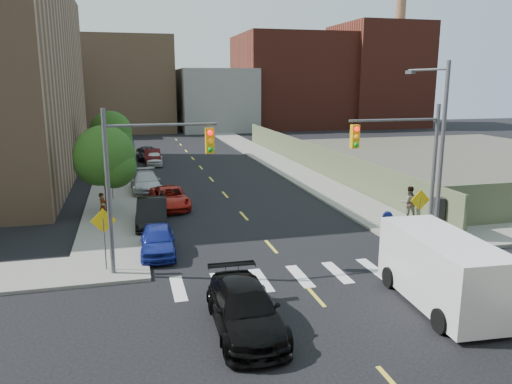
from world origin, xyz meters
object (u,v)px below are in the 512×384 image
pedestrian_west (103,206)px  mailbox (387,224)px  parked_car_silver (146,182)px  black_sedan (245,309)px  cargo_van (439,267)px  parked_car_grey (147,153)px  parked_car_blue (158,240)px  parked_car_black (152,212)px  parked_car_red (169,198)px  parked_car_maroon (152,157)px  pedestrian_east (409,203)px  payphone (438,215)px  parked_car_white (154,158)px

pedestrian_west → mailbox: bearing=-92.2°
parked_car_silver → black_sedan: size_ratio=1.00×
cargo_van → parked_car_grey: bearing=106.8°
parked_car_blue → mailbox: mailbox is taller
parked_car_black → parked_car_red: size_ratio=0.97×
parked_car_maroon → pedestrian_east: size_ratio=2.29×
cargo_van → pedestrian_east: size_ratio=3.04×
parked_car_blue → parked_car_grey: size_ratio=0.86×
parked_car_silver → payphone: bearing=-46.4°
parked_car_red → black_sedan: bearing=-89.8°
parked_car_black → pedestrian_east: 14.84m
parked_car_blue → pedestrian_east: 14.73m
parked_car_blue → black_sedan: black_sedan is taller
parked_car_black → payphone: 15.68m
mailbox → pedestrian_east: pedestrian_east is taller
parked_car_maroon → pedestrian_west: bearing=-99.7°
parked_car_maroon → payphone: 30.61m
parked_car_black → parked_car_blue: bearing=-85.6°
parked_car_red → parked_car_maroon: (-0.13, 18.08, 0.06)m
black_sedan → payphone: (12.40, 7.73, 0.32)m
parked_car_silver → pedestrian_east: (14.56, -11.87, 0.37)m
cargo_van → pedestrian_west: cargo_van is taller
parked_car_grey → black_sedan: 38.43m
parked_car_maroon → pedestrian_east: bearing=-60.6°
parked_car_black → cargo_van: bearing=-48.9°
parked_car_silver → parked_car_blue: bearing=-91.8°
parked_car_black → parked_car_silver: bearing=94.4°
parked_car_black → parked_car_red: bearing=76.0°
parked_car_grey → cargo_van: (8.84, -38.17, 0.74)m
parked_car_black → pedestrian_east: (14.56, -2.80, 0.34)m
black_sedan → pedestrian_west: 15.42m
pedestrian_west → pedestrian_east: 17.80m
pedestrian_west → pedestrian_east: size_ratio=0.83×
parked_car_silver → pedestrian_west: bearing=-111.3°
cargo_van → payphone: size_ratio=3.19×
parked_car_grey → black_sedan: size_ratio=0.90×
parked_car_silver → payphone: 20.66m
parked_car_maroon → pedestrian_east: pedestrian_east is taller
mailbox → pedestrian_east: size_ratio=0.65×
parked_car_black → pedestrian_east: pedestrian_east is taller
parked_car_blue → cargo_van: (9.65, -8.01, 0.70)m
parked_car_black → black_sedan: size_ratio=0.91×
parked_car_black → parked_car_white: bearing=90.9°
parked_car_maroon → payphone: (13.53, -27.45, 0.34)m
mailbox → pedestrian_west: bearing=174.5°
cargo_van → payphone: 9.04m
payphone → parked_car_blue: bearing=-171.6°
parked_car_grey → pedestrian_west: 24.09m
parked_car_black → parked_car_white: (1.30, 21.28, -0.11)m
parked_car_silver → parked_car_white: (1.30, 12.21, -0.08)m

